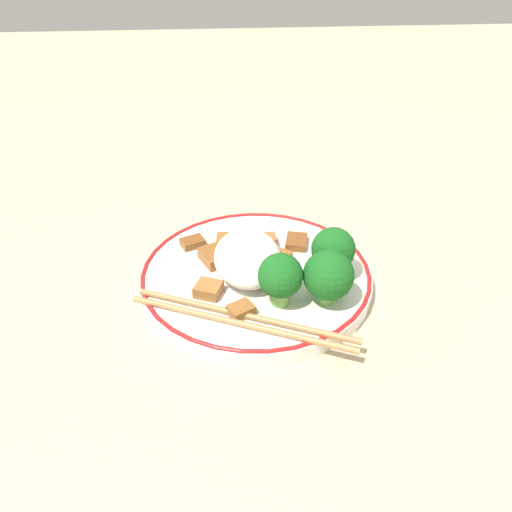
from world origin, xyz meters
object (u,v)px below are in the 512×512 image
broccoli_back_left (280,277)px  chopsticks (242,319)px  broccoli_back_center (328,276)px  broccoli_back_right (333,250)px  plate (256,275)px

broccoli_back_left → chopsticks: bearing=122.2°
broccoli_back_center → broccoli_back_right: bearing=-18.0°
plate → broccoli_back_right: size_ratio=4.39×
broccoli_back_right → chopsticks: bearing=123.2°
broccoli_back_left → broccoli_back_center: bearing=-92.4°
broccoli_back_center → broccoli_back_left: bearing=87.6°
broccoli_back_left → broccoli_back_center: broccoli_back_center is taller
broccoli_back_center → broccoli_back_right: size_ratio=1.01×
broccoli_back_right → broccoli_back_left: bearing=123.8°
broccoli_back_right → chopsticks: broccoli_back_right is taller
broccoli_back_left → chopsticks: broccoli_back_left is taller
broccoli_back_center → chopsticks: broccoli_back_center is taller
broccoli_back_center → chopsticks: bearing=104.8°
plate → broccoli_back_center: broccoli_back_center is taller
plate → broccoli_back_left: 0.07m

